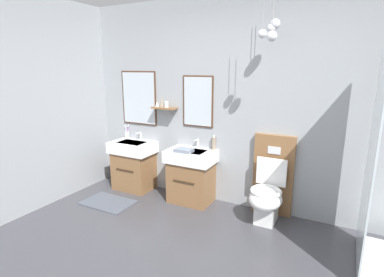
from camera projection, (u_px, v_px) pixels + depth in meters
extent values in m
cube|color=#999EA3|center=(248.00, 105.00, 3.71)|extent=(4.82, 0.12, 2.63)
cube|color=#4C301E|center=(139.00, 98.00, 4.38)|extent=(0.60, 0.02, 0.78)
cube|color=silver|center=(139.00, 98.00, 4.37)|extent=(0.56, 0.01, 0.74)
cube|color=#4C301E|center=(198.00, 102.00, 3.94)|extent=(0.44, 0.02, 0.67)
cube|color=silver|center=(198.00, 102.00, 3.93)|extent=(0.40, 0.01, 0.63)
cube|color=brown|center=(164.00, 108.00, 4.12)|extent=(0.36, 0.14, 0.02)
cone|color=white|center=(157.00, 104.00, 4.16)|extent=(0.05, 0.05, 0.07)
cone|color=gray|center=(162.00, 102.00, 4.13)|extent=(0.05, 0.05, 0.15)
cylinder|color=silver|center=(166.00, 104.00, 4.08)|extent=(0.06, 0.06, 0.08)
cylinder|color=gray|center=(277.00, 0.00, 3.04)|extent=(0.01, 0.01, 0.37)
sphere|color=silver|center=(275.00, 24.00, 3.10)|extent=(0.11, 0.11, 0.11)
cylinder|color=gray|center=(274.00, 3.00, 2.87)|extent=(0.01, 0.01, 0.51)
sphere|color=silver|center=(272.00, 36.00, 2.94)|extent=(0.10, 0.10, 0.10)
cylinder|color=gray|center=(273.00, 2.00, 3.06)|extent=(0.01, 0.01, 0.41)
sphere|color=silver|center=(271.00, 28.00, 3.12)|extent=(0.10, 0.10, 0.10)
cylinder|color=gray|center=(264.00, 3.00, 2.92)|extent=(0.01, 0.01, 0.48)
sphere|color=silver|center=(262.00, 34.00, 2.99)|extent=(0.09, 0.09, 0.09)
cube|color=#474C56|center=(108.00, 202.00, 4.03)|extent=(0.68, 0.44, 0.01)
cube|color=brown|center=(134.00, 170.00, 4.47)|extent=(0.55, 0.42, 0.56)
cube|color=#3B2919|center=(125.00, 170.00, 4.26)|extent=(0.30, 0.01, 0.02)
cube|color=white|center=(133.00, 147.00, 4.38)|extent=(0.63, 0.46, 0.16)
cube|color=silver|center=(132.00, 143.00, 4.34)|extent=(0.39, 0.25, 0.03)
cylinder|color=silver|center=(140.00, 136.00, 4.51)|extent=(0.03, 0.03, 0.11)
cylinder|color=silver|center=(138.00, 133.00, 4.45)|extent=(0.02, 0.11, 0.02)
cube|color=brown|center=(191.00, 181.00, 4.03)|extent=(0.55, 0.42, 0.56)
cube|color=#3B2919|center=(184.00, 182.00, 3.83)|extent=(0.30, 0.01, 0.02)
cube|color=white|center=(191.00, 156.00, 3.95)|extent=(0.63, 0.46, 0.16)
cube|color=silver|center=(190.00, 152.00, 3.91)|extent=(0.39, 0.25, 0.03)
cylinder|color=silver|center=(198.00, 143.00, 4.07)|extent=(0.03, 0.03, 0.11)
cylinder|color=silver|center=(196.00, 140.00, 4.01)|extent=(0.02, 0.11, 0.02)
cube|color=brown|center=(273.00, 175.00, 3.66)|extent=(0.48, 0.10, 1.00)
cube|color=silver|center=(274.00, 150.00, 3.54)|extent=(0.15, 0.01, 0.09)
cube|color=white|center=(266.00, 208.00, 3.51)|extent=(0.22, 0.30, 0.34)
ellipsoid|color=white|center=(265.00, 199.00, 3.40)|extent=(0.37, 0.46, 0.24)
torus|color=white|center=(266.00, 191.00, 3.38)|extent=(0.35, 0.35, 0.04)
cube|color=white|center=(271.00, 172.00, 3.53)|extent=(0.35, 0.03, 0.33)
cylinder|color=silver|center=(127.00, 135.00, 4.59)|extent=(0.07, 0.07, 0.09)
cylinder|color=purple|center=(128.00, 131.00, 4.57)|extent=(0.03, 0.03, 0.17)
cube|color=white|center=(128.00, 126.00, 4.55)|extent=(0.02, 0.02, 0.03)
cylinder|color=white|center=(126.00, 131.00, 4.58)|extent=(0.04, 0.03, 0.16)
cube|color=white|center=(125.00, 126.00, 4.58)|extent=(0.02, 0.02, 0.03)
cylinder|color=gray|center=(214.00, 144.00, 3.94)|extent=(0.06, 0.06, 0.16)
cylinder|color=silver|center=(214.00, 136.00, 3.91)|extent=(0.02, 0.02, 0.04)
cube|color=gray|center=(184.00, 150.00, 3.83)|extent=(0.22, 0.16, 0.04)
cube|color=silver|center=(371.00, 160.00, 2.59)|extent=(0.02, 0.88, 1.90)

